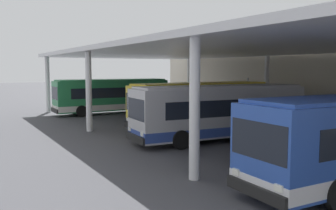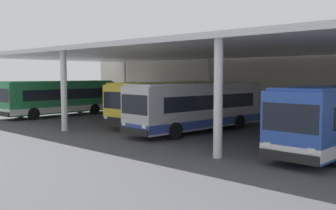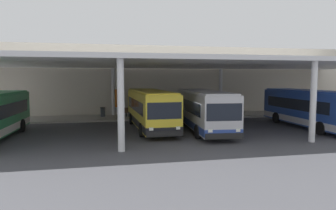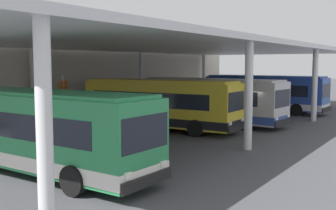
{
  "view_description": "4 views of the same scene",
  "coord_description": "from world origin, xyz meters",
  "views": [
    {
      "loc": [
        17.25,
        -10.06,
        4.11
      ],
      "look_at": [
        -4.04,
        2.29,
        1.69
      ],
      "focal_mm": 39.21,
      "sensor_mm": 36.0,
      "label": 1
    },
    {
      "loc": [
        15.9,
        -16.38,
        3.67
      ],
      "look_at": [
        -1.59,
        2.67,
        1.66
      ],
      "focal_mm": 40.83,
      "sensor_mm": 36.0,
      "label": 2
    },
    {
      "loc": [
        -7.0,
        -19.49,
        4.15
      ],
      "look_at": [
        -1.92,
        4.81,
        1.94
      ],
      "focal_mm": 32.03,
      "sensor_mm": 36.0,
      "label": 3
    },
    {
      "loc": [
        -24.91,
        -10.29,
        4.17
      ],
      "look_at": [
        -1.88,
        5.05,
        1.42
      ],
      "focal_mm": 44.13,
      "sensor_mm": 36.0,
      "label": 4
    }
  ],
  "objects": [
    {
      "name": "bus_nearest_bay",
      "position": [
        -14.69,
        2.47,
        1.66
      ],
      "size": [
        2.88,
        10.58,
        3.17
      ],
      "color": "#28844C",
      "rests_on": "ground"
    },
    {
      "name": "bus_second_bay",
      "position": [
        -3.44,
        4.65,
        1.66
      ],
      "size": [
        2.97,
        10.61,
        3.17
      ],
      "color": "yellow",
      "rests_on": "ground"
    },
    {
      "name": "bus_middle_bay",
      "position": [
        0.61,
        3.09,
        1.66
      ],
      "size": [
        3.28,
        10.68,
        3.17
      ],
      "color": "#B7B7BC",
      "rests_on": "ground"
    },
    {
      "name": "banner_sign",
      "position": [
        -5.76,
        10.94,
        1.98
      ],
      "size": [
        0.7,
        0.12,
        3.2
      ],
      "color": "#B2B2B7",
      "rests_on": "platform_kerb"
    },
    {
      "name": "bench_waiting",
      "position": [
        -4.23,
        11.82,
        0.66
      ],
      "size": [
        1.8,
        0.45,
        0.92
      ],
      "color": "brown",
      "rests_on": "platform_kerb"
    },
    {
      "name": "bus_far_bay",
      "position": [
        9.69,
        2.61,
        1.66
      ],
      "size": [
        2.94,
        10.6,
        3.17
      ],
      "color": "#284CA8",
      "rests_on": "ground"
    },
    {
      "name": "canopy_shelter",
      "position": [
        0.0,
        5.5,
        5.31
      ],
      "size": [
        40.0,
        17.0,
        5.55
      ],
      "color": "silver",
      "rests_on": "ground"
    },
    {
      "name": "ground_plane",
      "position": [
        0.0,
        0.0,
        0.0
      ],
      "size": [
        200.0,
        200.0,
        0.0
      ],
      "primitive_type": "plane",
      "color": "#47474C"
    },
    {
      "name": "trash_bin",
      "position": [
        -7.31,
        12.13,
        0.68
      ],
      "size": [
        0.52,
        0.52,
        0.98
      ],
      "color": "#33383D",
      "rests_on": "platform_kerb"
    },
    {
      "name": "station_building_facade",
      "position": [
        0.0,
        15.0,
        3.93
      ],
      "size": [
        48.0,
        1.6,
        7.86
      ],
      "primitive_type": "cube",
      "color": "beige",
      "rests_on": "ground"
    },
    {
      "name": "platform_kerb",
      "position": [
        0.0,
        11.75,
        0.09
      ],
      "size": [
        42.0,
        4.5,
        0.18
      ],
      "primitive_type": "cube",
      "color": "#A39E93",
      "rests_on": "ground"
    }
  ]
}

